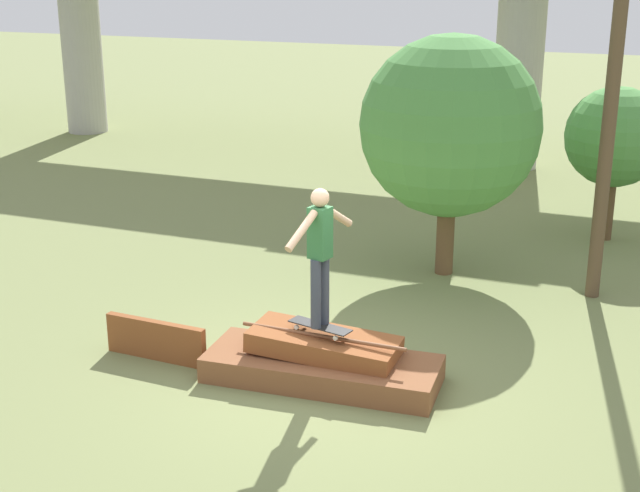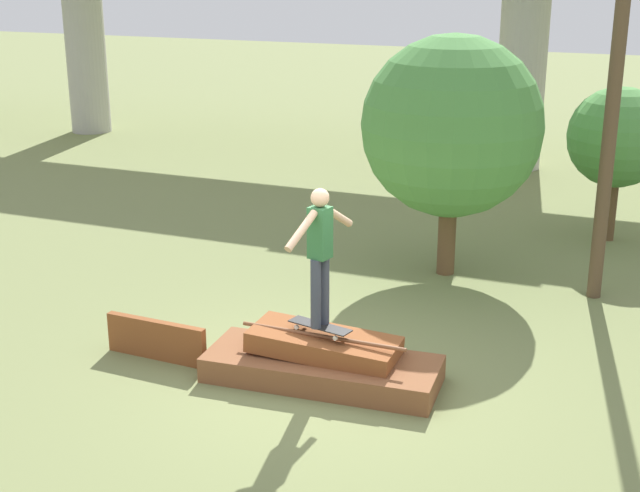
% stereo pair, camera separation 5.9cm
% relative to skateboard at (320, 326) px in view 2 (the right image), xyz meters
% --- Properties ---
extents(ground_plane, '(80.00, 80.00, 0.00)m').
position_rel_skateboard_xyz_m(ground_plane, '(0.05, -0.05, -0.66)').
color(ground_plane, olive).
extents(scrap_pile, '(2.81, 1.23, 0.59)m').
position_rel_skateboard_xyz_m(scrap_pile, '(0.04, -0.02, -0.44)').
color(scrap_pile, brown).
rests_on(scrap_pile, ground_plane).
extents(scrap_plank_loose, '(1.39, 0.15, 0.50)m').
position_rel_skateboard_xyz_m(scrap_plank_loose, '(-2.08, -0.27, -0.41)').
color(scrap_plank_loose, brown).
rests_on(scrap_plank_loose, ground_plane).
extents(skateboard, '(0.81, 0.37, 0.09)m').
position_rel_skateboard_xyz_m(skateboard, '(0.00, 0.00, 0.00)').
color(skateboard, black).
rests_on(skateboard, scrap_pile).
extents(skater, '(0.36, 1.24, 1.64)m').
position_rel_skateboard_xyz_m(skater, '(-0.00, -0.00, 0.97)').
color(skater, '#383D4C').
rests_on(skater, skateboard).
extents(utility_pole, '(1.30, 0.20, 7.10)m').
position_rel_skateboard_xyz_m(utility_pole, '(2.70, 4.01, 3.01)').
color(utility_pole, brown).
rests_on(utility_pole, ground_plane).
extents(tree_behind_left, '(1.72, 1.72, 2.69)m').
position_rel_skateboard_xyz_m(tree_behind_left, '(2.63, 6.96, 1.16)').
color(tree_behind_left, brown).
rests_on(tree_behind_left, ground_plane).
extents(tree_behind_right, '(2.74, 2.74, 3.71)m').
position_rel_skateboard_xyz_m(tree_behind_right, '(0.42, 4.17, 1.67)').
color(tree_behind_right, brown).
rests_on(tree_behind_right, ground_plane).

